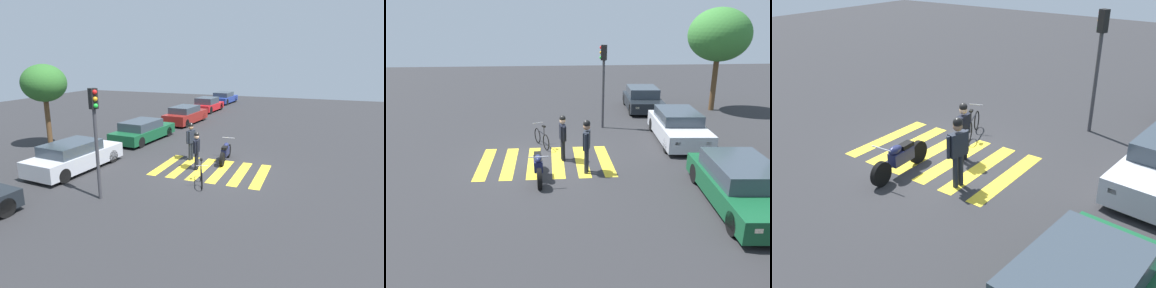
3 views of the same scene
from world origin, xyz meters
TOP-DOWN VIEW (x-y plane):
  - ground_plane at (0.00, 0.00)m, footprint 60.00×60.00m
  - police_motorcycle at (1.49, -0.25)m, footprint 2.23×0.62m
  - leaning_bicycle at (-1.82, -0.16)m, footprint 1.58×0.69m
  - officer_on_foot at (-0.16, 0.66)m, footprint 0.66×0.25m
  - officer_by_motorcycle at (1.12, 1.43)m, footprint 0.69×0.31m
  - crosswalk_stripes at (0.00, -0.00)m, footprint 3.24×4.95m
  - car_silver_sedan at (-2.17, 5.82)m, footprint 4.65×2.20m
  - car_green_compact at (3.81, 5.64)m, footprint 4.77×2.24m
  - car_maroon_wagon at (9.89, 5.28)m, footprint 4.61×2.13m
  - car_red_convertible at (16.08, 5.56)m, footprint 4.05×2.16m
  - car_blue_hatchback at (22.17, 5.66)m, footprint 4.31×2.17m
  - traffic_light_pole at (-4.46, 2.79)m, footprint 0.31×0.36m
  - street_tree_mid at (0.47, 9.75)m, footprint 2.39×2.39m

SIDE VIEW (x-z plane):
  - ground_plane at x=0.00m, z-range 0.00..0.00m
  - crosswalk_stripes at x=0.00m, z-range 0.00..0.01m
  - leaning_bicycle at x=-1.82m, z-range -0.13..0.87m
  - police_motorcycle at x=1.49m, z-range -0.06..0.99m
  - car_blue_hatchback at x=22.17m, z-range -0.01..1.24m
  - car_green_compact at x=3.81m, z-range -0.02..1.25m
  - car_red_convertible at x=16.08m, z-range -0.03..1.30m
  - car_silver_sedan at x=-2.17m, z-range -0.02..1.30m
  - car_maroon_wagon at x=9.89m, z-range -0.02..1.32m
  - officer_on_foot at x=-0.16m, z-range 0.14..1.90m
  - officer_by_motorcycle at x=1.12m, z-range 0.17..2.07m
  - traffic_light_pole at x=-4.46m, z-range 0.70..4.68m
  - street_tree_mid at x=0.47m, z-range 1.27..5.91m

